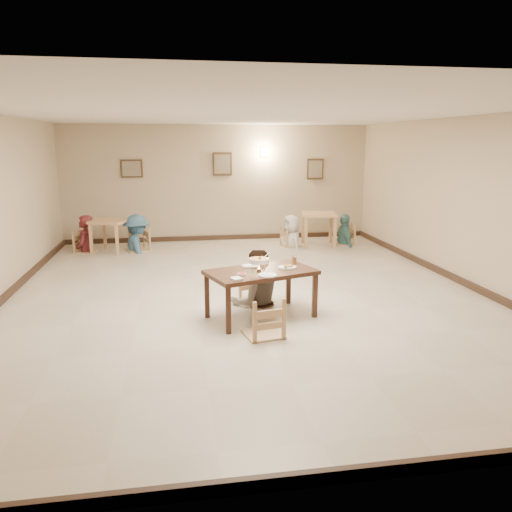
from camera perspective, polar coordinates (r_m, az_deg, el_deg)
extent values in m
plane|color=#BFB09D|center=(8.61, -1.11, -4.29)|extent=(10.00, 10.00, 0.00)
plane|color=silver|center=(8.24, -1.21, 16.07)|extent=(10.00, 10.00, 0.00)
plane|color=tan|center=(13.24, -4.30, 8.28)|extent=(10.00, 0.00, 10.00)
plane|color=tan|center=(3.51, 10.68, -4.38)|extent=(10.00, 0.00, 10.00)
plane|color=tan|center=(9.71, 23.04, 5.70)|extent=(0.00, 10.00, 10.00)
cube|color=#322117|center=(13.40, -4.19, 2.12)|extent=(8.00, 0.06, 0.12)
cube|color=#322117|center=(4.19, 9.65, -23.45)|extent=(8.00, 0.06, 0.12)
cube|color=#322117|center=(8.96, -27.22, -4.66)|extent=(0.06, 10.00, 0.12)
cube|color=#322117|center=(9.95, 22.17, -2.55)|extent=(0.06, 10.00, 0.12)
cube|color=#3E2A19|center=(13.16, -14.03, 9.66)|extent=(0.55, 0.03, 0.45)
cube|color=gray|center=(13.14, -14.04, 9.66)|extent=(0.45, 0.01, 0.37)
cube|color=#3E2A19|center=(13.18, -3.88, 10.45)|extent=(0.50, 0.03, 0.60)
cube|color=gray|center=(13.16, -3.87, 10.44)|extent=(0.41, 0.01, 0.49)
cube|color=#3E2A19|center=(13.66, 6.78, 9.84)|extent=(0.45, 0.03, 0.55)
cube|color=gray|center=(13.64, 6.81, 9.83)|extent=(0.37, 0.01, 0.45)
cube|color=#FFD88C|center=(13.32, 0.92, 11.79)|extent=(0.16, 0.05, 0.22)
cube|color=#3E2215|center=(7.27, 0.58, -1.88)|extent=(1.72, 1.31, 0.06)
cube|color=#3E2215|center=(6.75, -3.18, -6.23)|extent=(0.07, 0.07, 0.66)
cube|color=#3E2215|center=(7.42, 6.74, -4.53)|extent=(0.07, 0.07, 0.66)
cube|color=#3E2215|center=(7.39, -5.63, -4.57)|extent=(0.07, 0.07, 0.66)
cube|color=#3E2215|center=(8.01, 3.72, -3.16)|extent=(0.07, 0.07, 0.66)
cube|color=tan|center=(8.07, -0.06, -2.34)|extent=(0.43, 0.43, 0.05)
cube|color=tan|center=(6.63, 0.85, -5.19)|extent=(0.49, 0.49, 0.05)
imported|color=gray|center=(7.88, -0.03, 0.72)|extent=(0.94, 0.78, 1.76)
torus|color=silver|center=(7.20, 0.34, -0.79)|extent=(0.22, 0.22, 0.01)
cylinder|color=silver|center=(7.22, 0.34, -1.59)|extent=(0.06, 0.06, 0.03)
cone|color=#FFA526|center=(7.21, 0.34, -1.25)|extent=(0.03, 0.03, 0.05)
cylinder|color=white|center=(7.19, 0.34, -0.54)|extent=(0.29, 0.29, 0.06)
cylinder|color=#C75A1D|center=(7.18, 0.34, -0.31)|extent=(0.25, 0.25, 0.01)
sphere|color=#2D7223|center=(7.17, 0.43, -0.19)|extent=(0.04, 0.04, 0.04)
cylinder|color=silver|center=(7.25, 1.14, 0.02)|extent=(0.13, 0.08, 0.09)
cylinder|color=silver|center=(7.27, 0.96, -1.13)|extent=(0.01, 0.01, 0.13)
cylinder|color=silver|center=(7.24, -0.41, -1.19)|extent=(0.01, 0.01, 0.13)
cylinder|color=silver|center=(7.11, 0.48, -1.45)|extent=(0.01, 0.01, 0.13)
cylinder|color=white|center=(7.48, -0.62, -1.14)|extent=(0.27, 0.27, 0.02)
ellipsoid|color=white|center=(7.47, -0.62, -1.10)|extent=(0.17, 0.15, 0.06)
cylinder|color=white|center=(6.96, 1.32, -2.21)|extent=(0.26, 0.26, 0.02)
ellipsoid|color=white|center=(6.96, 1.32, -2.16)|extent=(0.17, 0.14, 0.06)
cylinder|color=white|center=(7.40, 3.59, -1.31)|extent=(0.28, 0.28, 0.02)
sphere|color=#2D7223|center=(7.31, 3.40, -1.27)|extent=(0.05, 0.05, 0.05)
cylinder|color=white|center=(7.03, -1.63, -2.06)|extent=(0.12, 0.12, 0.02)
cylinder|color=#A90E12|center=(7.02, -1.63, -1.98)|extent=(0.09, 0.09, 0.01)
cube|color=white|center=(6.76, -2.28, -2.63)|extent=(0.16, 0.19, 0.03)
cube|color=silver|center=(6.84, -1.95, -2.47)|extent=(0.06, 0.17, 0.01)
cube|color=silver|center=(6.84, -1.70, -2.46)|extent=(0.06, 0.17, 0.01)
cylinder|color=white|center=(7.66, 4.41, -0.39)|extent=(0.07, 0.07, 0.14)
cylinder|color=orange|center=(7.67, 4.41, -0.48)|extent=(0.06, 0.06, 0.10)
cube|color=tan|center=(12.22, -16.38, 3.85)|extent=(0.99, 0.99, 0.06)
cube|color=tan|center=(12.16, -18.33, 1.83)|extent=(0.07, 0.07, 0.71)
cube|color=tan|center=(11.85, -15.59, 1.74)|extent=(0.07, 0.07, 0.71)
cube|color=tan|center=(12.72, -16.90, 2.38)|extent=(0.07, 0.07, 0.71)
cube|color=tan|center=(12.42, -14.25, 2.31)|extent=(0.07, 0.07, 0.71)
cube|color=tan|center=(12.59, 7.22, 4.78)|extent=(0.96, 0.96, 0.06)
cube|color=tan|center=(12.26, 5.71, 2.65)|extent=(0.07, 0.07, 0.77)
cube|color=tan|center=(12.35, 8.99, 2.62)|extent=(0.07, 0.07, 0.77)
cube|color=tan|center=(12.96, 5.43, 3.20)|extent=(0.07, 0.07, 0.77)
cube|color=tan|center=(13.04, 8.54, 3.17)|extent=(0.07, 0.07, 0.77)
cube|color=tan|center=(12.44, -19.02, 2.36)|extent=(0.44, 0.44, 0.05)
cube|color=tan|center=(12.26, -13.47, 2.90)|extent=(0.51, 0.51, 0.06)
cube|color=tan|center=(12.51, 4.04, 3.04)|extent=(0.43, 0.43, 0.05)
cube|color=tan|center=(12.87, 10.13, 3.27)|extent=(0.46, 0.46, 0.05)
imported|color=#571B20|center=(12.37, -19.17, 4.42)|extent=(0.49, 0.68, 1.76)
imported|color=#3E6888|center=(12.20, -13.56, 4.62)|extent=(1.00, 1.28, 1.75)
imported|color=silver|center=(12.45, 4.07, 4.70)|extent=(0.69, 0.88, 1.57)
imported|color=teal|center=(12.83, 10.18, 4.73)|extent=(0.41, 0.92, 1.56)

